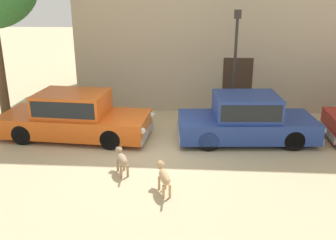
{
  "coord_description": "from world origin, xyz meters",
  "views": [
    {
      "loc": [
        1.35,
        -9.87,
        4.38
      ],
      "look_at": [
        0.67,
        0.2,
        0.9
      ],
      "focal_mm": 39.54,
      "sensor_mm": 36.0,
      "label": 1
    }
  ],
  "objects_px": {
    "parked_sedan_nearest": "(74,115)",
    "parked_sedan_second": "(246,118)",
    "stray_dog_tan": "(163,175)",
    "street_lamp": "(235,52)",
    "stray_dog_spotted": "(122,159)"
  },
  "relations": [
    {
      "from": "stray_dog_tan",
      "to": "street_lamp",
      "type": "relative_size",
      "value": 0.27
    },
    {
      "from": "parked_sedan_nearest",
      "to": "parked_sedan_second",
      "type": "bearing_deg",
      "value": 4.92
    },
    {
      "from": "stray_dog_tan",
      "to": "parked_sedan_second",
      "type": "bearing_deg",
      "value": -52.91
    },
    {
      "from": "stray_dog_tan",
      "to": "street_lamp",
      "type": "height_order",
      "value": "street_lamp"
    },
    {
      "from": "stray_dog_spotted",
      "to": "street_lamp",
      "type": "relative_size",
      "value": 0.23
    },
    {
      "from": "stray_dog_spotted",
      "to": "stray_dog_tan",
      "type": "relative_size",
      "value": 0.88
    },
    {
      "from": "parked_sedan_nearest",
      "to": "street_lamp",
      "type": "relative_size",
      "value": 1.26
    },
    {
      "from": "parked_sedan_second",
      "to": "stray_dog_spotted",
      "type": "bearing_deg",
      "value": -148.28
    },
    {
      "from": "parked_sedan_nearest",
      "to": "stray_dog_tan",
      "type": "distance_m",
      "value": 4.51
    },
    {
      "from": "parked_sedan_second",
      "to": "stray_dog_tan",
      "type": "distance_m",
      "value": 4.07
    },
    {
      "from": "parked_sedan_nearest",
      "to": "street_lamp",
      "type": "xyz_separation_m",
      "value": [
        5.14,
        1.93,
        1.74
      ]
    },
    {
      "from": "stray_dog_spotted",
      "to": "stray_dog_tan",
      "type": "distance_m",
      "value": 1.43
    },
    {
      "from": "parked_sedan_nearest",
      "to": "parked_sedan_second",
      "type": "relative_size",
      "value": 1.11
    },
    {
      "from": "parked_sedan_second",
      "to": "stray_dog_spotted",
      "type": "distance_m",
      "value": 4.24
    },
    {
      "from": "parked_sedan_nearest",
      "to": "stray_dog_spotted",
      "type": "relative_size",
      "value": 5.38
    }
  ]
}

